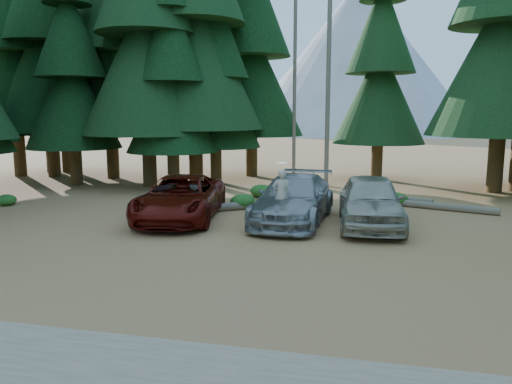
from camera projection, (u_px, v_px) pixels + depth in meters
ground at (245, 261)px, 13.12m from camera, size 160.00×160.00×0.00m
forest_belt_north at (312, 183)px, 27.55m from camera, size 36.00×7.00×22.00m
snag_front at (328, 71)px, 25.94m from camera, size 0.24×0.24×12.00m
snag_back at (295, 92)px, 27.99m from camera, size 0.20×0.20×10.00m
mountain_peak at (344, 67)px, 96.58m from camera, size 48.00×50.00×28.00m
red_pickup at (180, 198)px, 18.17m from camera, size 3.48×6.08×1.60m
silver_minivan_center at (294, 199)px, 17.75m from camera, size 2.62×5.82×1.65m
silver_minivan_right at (370, 201)px, 17.03m from camera, size 2.45×5.34×1.77m
frisbee_player at (281, 194)px, 16.33m from camera, size 0.70×0.57×1.87m
log_left at (267, 204)px, 20.46m from camera, size 3.97×2.70×0.32m
log_mid at (394, 199)px, 21.86m from camera, size 3.18×1.39×0.27m
log_right at (439, 206)px, 20.03m from camera, size 4.32×1.70×0.29m
shrub_far_left at (189, 194)px, 22.38m from camera, size 0.95×0.95×0.52m
shrub_left at (261, 191)px, 23.07m from camera, size 1.06×1.06×0.58m
shrub_center_left at (285, 195)px, 22.11m from camera, size 1.01×1.01×0.56m
shrub_center_right at (243, 201)px, 20.38m from camera, size 1.05×1.05×0.57m
shrub_right at (359, 208)px, 18.79m from camera, size 1.12×1.12×0.61m
shrub_far_right at (396, 199)px, 21.06m from camera, size 0.99×0.99×0.55m
shrub_edge_west at (6, 200)px, 21.01m from camera, size 0.84×0.84×0.46m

